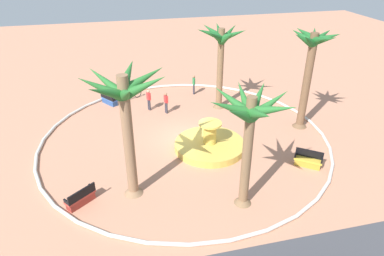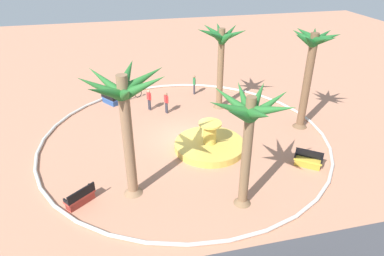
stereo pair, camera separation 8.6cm
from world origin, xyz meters
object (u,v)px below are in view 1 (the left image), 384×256
Objects in this scene: bench_north at (81,199)px; person_cyclist_photo at (166,102)px; palm_tree_near_fountain at (125,108)px; palm_tree_mid_plaza at (250,121)px; person_cyclist_helmet at (149,99)px; palm_tree_by_curb at (220,48)px; bench_east at (308,161)px; fountain at (210,145)px; palm_tree_far_side at (311,58)px; bench_west at (109,100)px; person_pedestrian_stroll at (194,84)px; bicycle_red_frame at (133,95)px.

bench_north is 11.21m from person_cyclist_photo.
palm_tree_near_fountain is 1.11× the size of palm_tree_mid_plaza.
palm_tree_near_fountain is 11.02m from person_cyclist_helmet.
palm_tree_mid_plaza is (-5.36, 2.09, -0.29)m from palm_tree_near_fountain.
bench_east is at bearing 106.56° from palm_tree_by_curb.
palm_tree_far_side reaches higher than fountain.
bench_west is 0.94× the size of person_pedestrian_stroll.
bench_east is 11.45m from person_cyclist_photo.
palm_tree_far_side is at bearing -169.01° from fountain.
palm_tree_mid_plaza is at bearing 158.67° from palm_tree_near_fountain.
palm_tree_near_fountain is at bearing 50.63° from palm_tree_by_curb.
palm_tree_mid_plaza is 14.94m from person_pedestrian_stroll.
palm_tree_near_fountain is at bearing 85.26° from bicycle_red_frame.
palm_tree_near_fountain reaches higher than bench_west.
palm_tree_mid_plaza is 15.93m from bench_west.
palm_tree_mid_plaza is at bearing 104.95° from person_cyclist_helmet.
person_cyclist_helmet is at bearing 148.66° from bench_west.
palm_tree_near_fountain is 0.99× the size of palm_tree_far_side.
palm_tree_far_side reaches higher than palm_tree_near_fountain.
bicycle_red_frame is 0.93× the size of person_pedestrian_stroll.
bench_west is (6.28, -13.97, -4.37)m from palm_tree_mid_plaza.
palm_tree_mid_plaza is at bearing 106.54° from bicycle_red_frame.
palm_tree_near_fountain is 5.38m from bench_north.
bicycle_red_frame is (-3.71, -12.75, 0.04)m from bench_north.
bench_east is at bearing 108.07° from person_pedestrian_stroll.
palm_tree_far_side is 10.56m from person_pedestrian_stroll.
person_cyclist_photo is at bearing 46.82° from person_pedestrian_stroll.
palm_tree_near_fountain is at bearing 78.01° from person_cyclist_helmet.
palm_tree_mid_plaza is at bearing 167.22° from bench_north.
fountain is at bearing -87.99° from palm_tree_mid_plaza.
person_pedestrian_stroll is (-7.24, -0.46, 0.60)m from bench_west.
palm_tree_near_fountain reaches higher than person_pedestrian_stroll.
person_cyclist_photo is at bearing 145.05° from person_cyclist_helmet.
person_cyclist_helmet is (-2.13, -10.02, -4.07)m from palm_tree_near_fountain.
palm_tree_far_side is at bearing -159.04° from palm_tree_near_fountain.
fountain is 2.68× the size of person_cyclist_photo.
person_cyclist_photo is at bearing 1.18° from palm_tree_by_curb.
bicycle_red_frame is (4.33, -14.57, -4.34)m from palm_tree_mid_plaza.
palm_tree_mid_plaza reaches higher than fountain.
bench_north is at bearing 54.50° from person_pedestrian_stroll.
person_pedestrian_stroll is (-8.99, -12.61, 0.60)m from bench_north.
palm_tree_far_side is 12.23m from person_cyclist_helmet.
palm_tree_mid_plaza is 3.94× the size of bench_east.
palm_tree_far_side is 16.52m from bench_north.
person_cyclist_helmet is at bearing 113.95° from bicycle_red_frame.
person_cyclist_helmet is at bearing -34.95° from person_cyclist_photo.
bench_east is 1.01× the size of bench_north.
bicycle_red_frame is at bearing -162.80° from bench_west.
bench_north is at bearing 73.79° from bicycle_red_frame.
person_cyclist_helmet reaches higher than bicycle_red_frame.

